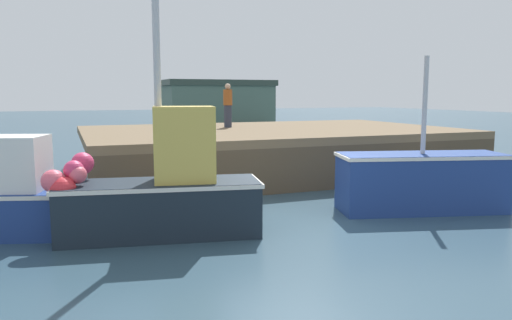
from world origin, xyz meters
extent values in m
cube|color=#2D4756|center=(0.00, 0.00, -0.05)|extent=(120.00, 160.00, 0.10)
cube|color=brown|center=(2.49, 6.85, 1.43)|extent=(13.06, 8.16, 0.25)
cube|color=#4E402E|center=(2.49, 2.89, 0.65)|extent=(13.06, 0.24, 1.31)
cylinder|color=#4E402E|center=(-3.64, 3.01, 0.65)|extent=(0.37, 0.37, 1.31)
cylinder|color=#4E402E|center=(2.49, 3.01, 0.65)|extent=(0.37, 0.37, 1.31)
cylinder|color=#4E402E|center=(8.62, 3.01, 0.65)|extent=(0.37, 0.37, 1.31)
cylinder|color=#4E402E|center=(-1.43, 10.69, 0.65)|extent=(0.37, 0.37, 1.31)
cylinder|color=#4E402E|center=(6.40, 10.69, 0.65)|extent=(0.37, 0.37, 1.31)
cylinder|color=#4E402E|center=(-0.58, 3.01, 0.65)|extent=(6.16, 0.19, 1.23)
cube|color=silver|center=(-5.57, 1.03, 1.46)|extent=(1.61, 1.37, 1.07)
cube|color=#19232D|center=(-2.82, -0.06, 0.54)|extent=(4.03, 1.99, 1.09)
cube|color=silver|center=(-2.82, -0.06, 1.04)|extent=(4.11, 2.03, 0.08)
cube|color=gold|center=(-2.35, -0.16, 1.82)|extent=(1.32, 1.14, 1.47)
cylinder|color=#B7B7BC|center=(-2.82, -0.06, 4.05)|extent=(0.14, 0.14, 2.98)
sphere|color=#EA5B70|center=(-4.76, 0.04, 1.21)|extent=(0.43, 0.43, 0.43)
sphere|color=red|center=(-4.60, -0.06, 1.06)|extent=(0.48, 0.48, 0.48)
sphere|color=#DB3866|center=(-4.22, 0.75, 1.42)|extent=(0.45, 0.45, 0.45)
sphere|color=#EA5B70|center=(-4.33, 0.05, 1.30)|extent=(0.34, 0.34, 0.34)
sphere|color=#DB3866|center=(-4.40, 0.12, 1.38)|extent=(0.38, 0.38, 0.38)
cube|color=navy|center=(3.38, -0.29, 0.70)|extent=(4.10, 2.25, 1.39)
cube|color=silver|center=(3.38, -0.29, 1.34)|extent=(4.18, 2.29, 0.08)
cylinder|color=#B7B7BC|center=(3.38, -0.29, 2.54)|extent=(0.11, 0.11, 2.29)
cube|color=silver|center=(5.99, 1.88, 0.22)|extent=(1.67, 0.97, 0.43)
cube|color=#7F6647|center=(5.99, 1.88, 0.45)|extent=(0.24, 0.51, 0.04)
cylinder|color=#2D3342|center=(1.24, 7.96, 1.97)|extent=(0.29, 0.29, 0.83)
cylinder|color=#994C1E|center=(1.24, 7.96, 2.68)|extent=(0.34, 0.34, 0.58)
sphere|color=tan|center=(1.24, 7.96, 3.08)|extent=(0.22, 0.22, 0.22)
cube|color=#4C6656|center=(8.38, 33.13, 1.76)|extent=(9.23, 6.09, 3.53)
cube|color=#2D3D34|center=(8.38, 33.13, 3.78)|extent=(9.60, 6.33, 0.50)
cylinder|color=#EA5B70|center=(-2.05, 0.69, 0.17)|extent=(0.53, 0.53, 0.33)
cone|color=#EA5B70|center=(-2.05, 0.69, 0.46)|extent=(0.43, 0.43, 0.27)
camera|label=1|loc=(-4.53, -9.53, 2.79)|focal=34.19mm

